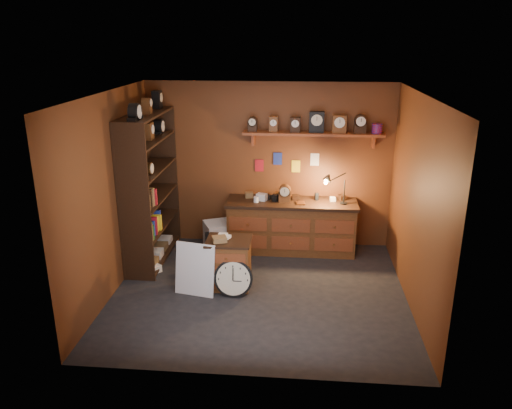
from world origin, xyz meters
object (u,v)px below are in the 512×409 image
object	(u,v)px
shelving_unit	(148,182)
low_cabinet	(229,261)
workbench	(291,223)
big_round_clock	(233,278)

from	to	relation	value
shelving_unit	low_cabinet	distance (m)	1.81
shelving_unit	low_cabinet	size ratio (longest dim) A/B	3.24
workbench	low_cabinet	world-z (taller)	workbench
workbench	big_round_clock	size ratio (longest dim) A/B	3.99
shelving_unit	big_round_clock	world-z (taller)	shelving_unit
big_round_clock	low_cabinet	bearing A→B (deg)	109.72
shelving_unit	workbench	xyz separation A→B (m)	(2.19, 0.49, -0.78)
big_round_clock	workbench	bearing A→B (deg)	65.01
shelving_unit	workbench	bearing A→B (deg)	12.72
shelving_unit	big_round_clock	xyz separation A→B (m)	(1.45, -1.10, -1.00)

